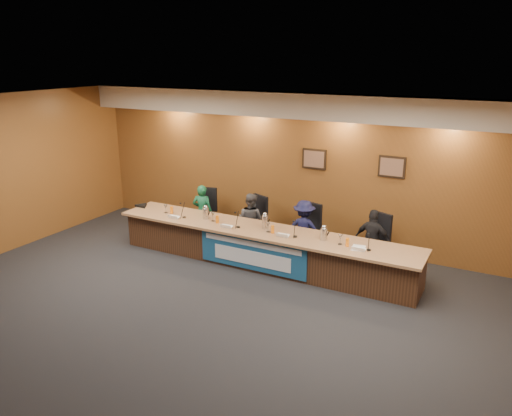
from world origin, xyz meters
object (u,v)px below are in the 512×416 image
Objects in this scene: panelist_a at (202,212)px; office_chair_a at (205,216)px; office_chair_c at (306,233)px; office_chair_d at (374,245)px; panelist_b at (251,220)px; speakerphone at (142,206)px; banner at (252,254)px; panelist_c at (304,229)px; carafe_left at (206,214)px; panelist_d at (373,241)px; carafe_mid at (265,222)px; carafe_right at (324,234)px; office_chair_b at (253,224)px; dais_body at (262,248)px.

panelist_a reaches higher than office_chair_a.
office_chair_c is 1.39m from office_chair_d.
speakerphone is (-2.31, -0.70, 0.18)m from panelist_b.
panelist_c reaches higher than banner.
carafe_left is at bearing 11.04° from panelist_c.
panelist_a is 3.80m from panelist_d.
carafe_mid is (-0.51, -0.80, 0.40)m from office_chair_c.
panelist_b reaches higher than carafe_mid.
carafe_left reaches higher than office_chair_a.
panelist_b is (1.21, 0.00, -0.01)m from panelist_a.
office_chair_a is 1.00× the size of office_chair_c.
carafe_left is at bearing 21.13° from panelist_d.
panelist_a is at bearing 128.36° from carafe_left.
panelist_b is 1.03m from carafe_mid.
carafe_mid is (-1.90, -0.80, 0.40)m from office_chair_d.
banner is 9.82× the size of carafe_right.
panelist_a is (-1.86, 1.14, 0.23)m from banner.
office_chair_d is (1.39, 0.00, 0.00)m from office_chair_c.
carafe_right is at bearing -34.25° from office_chair_c.
banner is 4.58× the size of office_chair_b.
carafe_mid reaches higher than carafe_right.
panelist_d is at bearing -69.35° from office_chair_d.
office_chair_c is at bearing -159.35° from office_chair_d.
carafe_right reaches higher than speakerphone.
banner is 4.58× the size of office_chair_d.
office_chair_b is 1.85× the size of carafe_mid.
carafe_right is at bearing -3.00° from carafe_mid.
carafe_right is (-0.69, -0.87, 0.38)m from office_chair_d.
carafe_left is at bearing -105.00° from office_chair_b.
carafe_left is 0.98× the size of carafe_right.
office_chair_d is (3.80, 0.00, 0.00)m from office_chair_a.
office_chair_a is (-1.86, 1.24, 0.10)m from banner.
dais_body is 2.09m from panelist_d.
office_chair_c is (1.21, 0.10, -0.11)m from panelist_b.
panelist_d is 4.95m from speakerphone.
speakerphone is (-3.51, -0.70, 0.18)m from panelist_c.
carafe_mid is at bearing 0.04° from speakerphone.
banner is 4.58× the size of office_chair_a.
office_chair_d is 4.97m from speakerphone.
carafe_right is at bearing 16.60° from banner.
panelist_b is 0.99× the size of panelist_c.
carafe_left is (-0.62, -0.74, 0.27)m from panelist_b.
panelist_b reaches higher than banner.
office_chair_d is 2.10m from carafe_mid.
speakerphone is (-3.00, -0.00, -0.10)m from carafe_mid.
speakerphone is at bearing 179.17° from carafe_right.
panelist_b is 1.22m from office_chair_c.
dais_body is 5.03× the size of panelist_c.
office_chair_c is at bearing -13.99° from office_chair_a.
office_chair_a is at bearing 124.91° from carafe_left.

